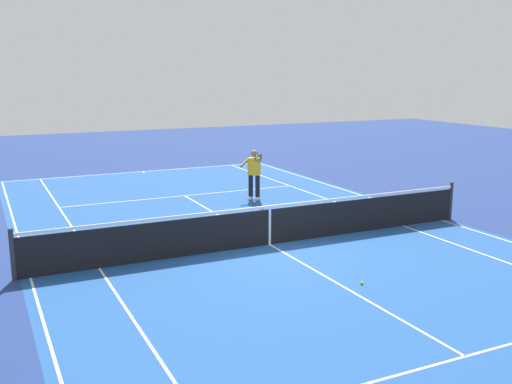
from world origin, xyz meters
TOP-DOWN VIEW (x-y plane):
  - ground_plane at (0.00, 0.00)m, footprint 60.00×60.00m
  - court_slab at (0.00, 0.00)m, footprint 24.20×11.40m
  - court_line_markings at (0.00, 0.00)m, footprint 23.85×11.05m
  - tennis_net at (0.00, 0.00)m, footprint 0.10×11.70m
  - tennis_player_near at (4.86, -1.90)m, footprint 1.14×0.75m
  - tennis_ball at (-3.26, -0.40)m, footprint 0.07×0.07m

SIDE VIEW (x-z plane):
  - ground_plane at x=0.00m, z-range 0.00..0.00m
  - court_slab at x=0.00m, z-range 0.00..0.00m
  - court_line_markings at x=0.00m, z-range 0.00..0.01m
  - tennis_ball at x=-3.26m, z-range 0.00..0.07m
  - tennis_net at x=0.00m, z-range -0.05..1.03m
  - tennis_player_near at x=4.86m, z-range 0.08..1.78m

